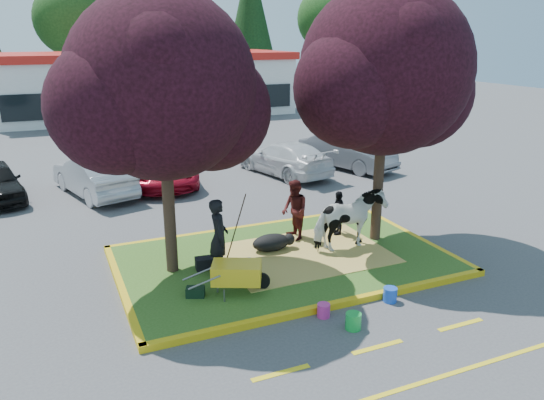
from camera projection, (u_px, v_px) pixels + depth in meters
name	position (u px, v px, depth m)	size (l,w,h in m)	color
ground	(284.00, 263.00, 13.64)	(90.00, 90.00, 0.00)	#424244
median_island	(284.00, 260.00, 13.61)	(8.00, 5.00, 0.15)	#30541A
curb_near	(334.00, 305.00, 11.36)	(8.30, 0.16, 0.15)	gold
curb_far	(248.00, 228.00, 15.87)	(8.30, 0.16, 0.15)	gold
curb_left	(122.00, 289.00, 12.06)	(0.16, 5.30, 0.15)	gold
curb_right	(413.00, 237.00, 15.17)	(0.16, 5.30, 0.15)	gold
straw_bedding	(305.00, 254.00, 13.82)	(4.20, 3.00, 0.01)	#C4B151
tree_purple_left	(163.00, 95.00, 11.61)	(5.06, 4.20, 6.51)	black
tree_purple_right	(386.00, 78.00, 13.54)	(5.30, 4.40, 6.82)	black
fire_lane_stripe_a	(281.00, 373.00, 9.20)	(1.10, 0.12, 0.01)	yellow
fire_lane_stripe_b	(378.00, 347.00, 9.96)	(1.10, 0.12, 0.01)	yellow
fire_lane_stripe_c	(460.00, 325.00, 10.72)	(1.10, 0.12, 0.01)	yellow
fire_lane_long	(418.00, 384.00, 8.91)	(6.00, 0.10, 0.01)	yellow
retail_building	(147.00, 83.00, 38.20)	(20.40, 8.40, 4.40)	silver
treeline	(111.00, 8.00, 44.69)	(46.58, 7.80, 14.63)	black
cow	(349.00, 220.00, 13.89)	(0.87, 1.92, 1.62)	white
calf	(271.00, 243.00, 13.97)	(1.03, 0.59, 0.45)	black
handler	(219.00, 237.00, 12.43)	(0.68, 0.44, 1.85)	black
visitor_a	(295.00, 210.00, 14.58)	(0.82, 0.64, 1.68)	#3E1211
visitor_b	(338.00, 213.00, 15.00)	(0.75, 0.31, 1.28)	black
wheelbarrow	(237.00, 273.00, 11.55)	(1.90, 1.03, 0.73)	black
gear_bag_dark	(207.00, 263.00, 12.92)	(0.57, 0.31, 0.29)	black
gear_bag_green	(195.00, 292.00, 11.54)	(0.40, 0.25, 0.21)	black
bucket_green	(353.00, 321.00, 10.54)	(0.32, 0.32, 0.34)	green
bucket_pink	(324.00, 310.00, 11.00)	(0.27, 0.27, 0.29)	#CD2D8B
bucket_blue	(390.00, 295.00, 11.62)	(0.30, 0.30, 0.32)	blue
car_silver	(94.00, 175.00, 19.18)	(1.56, 4.47, 1.47)	#A6A8AE
car_red	(162.00, 164.00, 20.80)	(2.44, 5.30, 1.47)	#A40D21
car_white	(285.00, 158.00, 22.05)	(1.93, 4.75, 1.38)	silver
car_grey	(347.00, 151.00, 23.07)	(1.58, 4.52, 1.49)	slate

